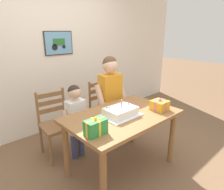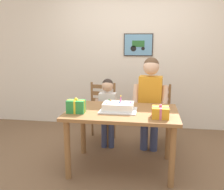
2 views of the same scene
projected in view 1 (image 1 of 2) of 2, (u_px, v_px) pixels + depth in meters
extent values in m
plane|color=brown|center=(121.00, 168.00, 2.60)|extent=(20.00, 20.00, 0.00)
cube|color=silver|center=(53.00, 55.00, 3.38)|extent=(6.40, 0.08, 2.60)
cube|color=#332823|center=(59.00, 43.00, 3.34)|extent=(0.51, 0.02, 0.39)
cube|color=#669EC6|center=(59.00, 43.00, 3.33)|extent=(0.48, 0.01, 0.36)
cube|color=#28662D|center=(59.00, 42.00, 3.32)|extent=(0.22, 0.01, 0.11)
cylinder|color=black|center=(55.00, 47.00, 3.30)|extent=(0.10, 0.01, 0.10)
cylinder|color=black|center=(64.00, 47.00, 3.40)|extent=(0.06, 0.01, 0.06)
cube|color=olive|center=(122.00, 116.00, 2.38)|extent=(1.34, 0.85, 0.04)
cylinder|color=olive|center=(103.00, 181.00, 1.87)|extent=(0.07, 0.07, 0.71)
cylinder|color=olive|center=(172.00, 138.00, 2.63)|extent=(0.07, 0.07, 0.71)
cylinder|color=olive|center=(66.00, 150.00, 2.36)|extent=(0.07, 0.07, 0.71)
cylinder|color=olive|center=(133.00, 121.00, 3.11)|extent=(0.07, 0.07, 0.71)
cube|color=silver|center=(120.00, 115.00, 2.33)|extent=(0.44, 0.34, 0.01)
cube|color=white|center=(121.00, 111.00, 2.32)|extent=(0.36, 0.26, 0.09)
cylinder|color=#E04C9E|center=(121.00, 104.00, 2.32)|extent=(0.01, 0.01, 0.07)
sphere|color=yellow|center=(121.00, 100.00, 2.31)|extent=(0.02, 0.02, 0.02)
sphere|color=orange|center=(118.00, 112.00, 2.16)|extent=(0.01, 0.01, 0.01)
sphere|color=purple|center=(128.00, 104.00, 2.40)|extent=(0.02, 0.02, 0.02)
sphere|color=green|center=(107.00, 108.00, 2.28)|extent=(0.02, 0.02, 0.02)
sphere|color=green|center=(121.00, 105.00, 2.38)|extent=(0.01, 0.01, 0.01)
sphere|color=red|center=(114.00, 109.00, 2.24)|extent=(0.01, 0.01, 0.01)
sphere|color=blue|center=(121.00, 107.00, 2.30)|extent=(0.02, 0.02, 0.02)
sphere|color=orange|center=(110.00, 108.00, 2.28)|extent=(0.02, 0.02, 0.02)
sphere|color=blue|center=(119.00, 109.00, 2.23)|extent=(0.01, 0.01, 0.01)
cube|color=gold|center=(160.00, 105.00, 2.49)|extent=(0.18, 0.18, 0.12)
cube|color=#DB668E|center=(160.00, 105.00, 2.49)|extent=(0.19, 0.02, 0.13)
cube|color=#DB668E|center=(160.00, 105.00, 2.49)|extent=(0.02, 0.19, 0.13)
sphere|color=#DB668E|center=(160.00, 100.00, 2.47)|extent=(0.04, 0.04, 0.04)
cube|color=#2D8E42|center=(96.00, 127.00, 1.90)|extent=(0.21, 0.13, 0.15)
cube|color=yellow|center=(96.00, 127.00, 1.90)|extent=(0.21, 0.02, 0.16)
cube|color=yellow|center=(96.00, 127.00, 1.90)|extent=(0.02, 0.13, 0.16)
sphere|color=yellow|center=(95.00, 119.00, 1.87)|extent=(0.04, 0.04, 0.04)
cube|color=brown|center=(58.00, 126.00, 2.75)|extent=(0.46, 0.46, 0.04)
cylinder|color=brown|center=(77.00, 142.00, 2.79)|extent=(0.04, 0.04, 0.43)
cylinder|color=brown|center=(51.00, 152.00, 2.57)|extent=(0.04, 0.04, 0.43)
cylinder|color=brown|center=(66.00, 132.00, 3.08)|extent=(0.04, 0.04, 0.43)
cylinder|color=brown|center=(41.00, 139.00, 2.86)|extent=(0.04, 0.04, 0.43)
cylinder|color=brown|center=(64.00, 103.00, 2.93)|extent=(0.04, 0.04, 0.45)
cylinder|color=brown|center=(37.00, 108.00, 2.71)|extent=(0.04, 0.04, 0.45)
cube|color=brown|center=(51.00, 110.00, 2.84)|extent=(0.36, 0.06, 0.06)
cube|color=brown|center=(51.00, 102.00, 2.81)|extent=(0.36, 0.06, 0.06)
cube|color=brown|center=(50.00, 95.00, 2.77)|extent=(0.36, 0.06, 0.06)
cube|color=brown|center=(106.00, 110.00, 3.32)|extent=(0.42, 0.42, 0.04)
cylinder|color=brown|center=(122.00, 123.00, 3.38)|extent=(0.04, 0.04, 0.43)
cylinder|color=brown|center=(105.00, 130.00, 3.13)|extent=(0.04, 0.04, 0.43)
cylinder|color=brown|center=(107.00, 116.00, 3.65)|extent=(0.04, 0.04, 0.43)
cylinder|color=brown|center=(91.00, 122.00, 3.40)|extent=(0.04, 0.04, 0.43)
cylinder|color=brown|center=(107.00, 91.00, 3.50)|extent=(0.04, 0.04, 0.45)
cylinder|color=brown|center=(90.00, 95.00, 3.25)|extent=(0.04, 0.04, 0.45)
cube|color=brown|center=(99.00, 97.00, 3.40)|extent=(0.36, 0.03, 0.06)
cube|color=brown|center=(99.00, 90.00, 3.36)|extent=(0.36, 0.03, 0.06)
cube|color=brown|center=(99.00, 84.00, 3.33)|extent=(0.36, 0.03, 0.06)
cylinder|color=#38426B|center=(114.00, 125.00, 3.19)|extent=(0.11, 0.11, 0.51)
cylinder|color=#38426B|center=(107.00, 128.00, 3.11)|extent=(0.11, 0.11, 0.51)
cube|color=orange|center=(110.00, 94.00, 2.98)|extent=(0.33, 0.22, 0.59)
cylinder|color=#E0B293|center=(122.00, 93.00, 3.08)|extent=(0.11, 0.25, 0.39)
cylinder|color=#E0B293|center=(101.00, 98.00, 2.84)|extent=(0.11, 0.25, 0.39)
sphere|color=#E0B293|center=(110.00, 65.00, 2.85)|extent=(0.22, 0.22, 0.22)
sphere|color=brown|center=(110.00, 63.00, 2.85)|extent=(0.21, 0.21, 0.21)
cylinder|color=#38426B|center=(81.00, 143.00, 2.81)|extent=(0.08, 0.08, 0.39)
cylinder|color=#38426B|center=(74.00, 145.00, 2.74)|extent=(0.08, 0.08, 0.39)
cube|color=white|center=(76.00, 116.00, 2.65)|extent=(0.24, 0.15, 0.45)
cylinder|color=tan|center=(87.00, 115.00, 2.73)|extent=(0.07, 0.19, 0.30)
cylinder|color=tan|center=(67.00, 122.00, 2.53)|extent=(0.07, 0.19, 0.30)
sphere|color=tan|center=(74.00, 93.00, 2.55)|extent=(0.17, 0.17, 0.17)
sphere|color=#2D231E|center=(74.00, 91.00, 2.55)|extent=(0.16, 0.16, 0.16)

